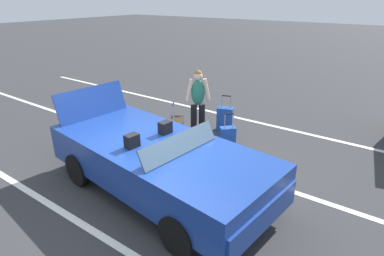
# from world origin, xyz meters

# --- Properties ---
(ground_plane) EXTENTS (80.00, 80.00, 0.00)m
(ground_plane) POSITION_xyz_m (0.00, 0.00, 0.00)
(ground_plane) COLOR #333335
(lot_line_near) EXTENTS (18.00, 0.12, 0.01)m
(lot_line_near) POSITION_xyz_m (0.00, -1.37, 0.00)
(lot_line_near) COLOR silver
(lot_line_near) RESTS_ON ground_plane
(lot_line_mid) EXTENTS (18.00, 0.12, 0.01)m
(lot_line_mid) POSITION_xyz_m (0.00, 1.33, 0.00)
(lot_line_mid) COLOR silver
(lot_line_mid) RESTS_ON ground_plane
(lot_line_far) EXTENTS (18.00, 0.12, 0.01)m
(lot_line_far) POSITION_xyz_m (0.00, 4.03, 0.00)
(lot_line_far) COLOR silver
(lot_line_far) RESTS_ON ground_plane
(convertible_car) EXTENTS (4.32, 2.24, 1.53)m
(convertible_car) POSITION_xyz_m (0.20, -0.02, 0.59)
(convertible_car) COLOR navy
(convertible_car) RESTS_ON ground_plane
(suitcase_large_black) EXTENTS (0.51, 0.55, 1.11)m
(suitcase_large_black) POSITION_xyz_m (-0.71, 1.45, 0.37)
(suitcase_large_black) COLOR #2D2319
(suitcase_large_black) RESTS_ON ground_plane
(suitcase_medium_bright) EXTENTS (0.46, 0.36, 0.92)m
(suitcase_medium_bright) POSITION_xyz_m (-0.41, 3.04, 0.31)
(suitcase_medium_bright) COLOR #1E479E
(suitcase_medium_bright) RESTS_ON ground_plane
(suitcase_small_carryon) EXTENTS (0.38, 0.38, 0.86)m
(suitcase_small_carryon) POSITION_xyz_m (0.13, 2.20, 0.25)
(suitcase_small_carryon) COLOR #1E479E
(suitcase_small_carryon) RESTS_ON ground_plane
(traveler_person) EXTENTS (0.49, 0.49, 1.65)m
(traveler_person) POSITION_xyz_m (-0.77, 2.34, 0.93)
(traveler_person) COLOR black
(traveler_person) RESTS_ON ground_plane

